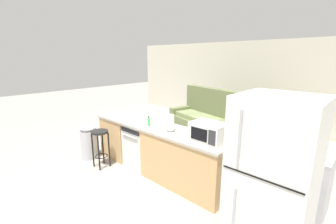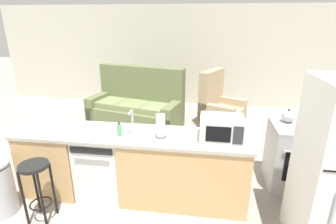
% 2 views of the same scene
% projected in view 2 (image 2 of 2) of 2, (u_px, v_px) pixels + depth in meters
% --- Properties ---
extents(ground_plane, '(24.00, 24.00, 0.00)m').
position_uv_depth(ground_plane, '(123.00, 193.00, 3.57)').
color(ground_plane, gray).
extents(wall_back, '(10.00, 0.06, 2.60)m').
position_uv_depth(wall_back, '(179.00, 56.00, 7.01)').
color(wall_back, beige).
rests_on(wall_back, ground_plane).
extents(kitchen_counter, '(2.94, 0.66, 0.90)m').
position_uv_depth(kitchen_counter, '(139.00, 168.00, 3.40)').
color(kitchen_counter, tan).
rests_on(kitchen_counter, ground_plane).
extents(dishwasher, '(0.58, 0.61, 0.84)m').
position_uv_depth(dishwasher, '(103.00, 165.00, 3.47)').
color(dishwasher, silver).
rests_on(dishwasher, ground_plane).
extents(stove_range, '(0.76, 0.68, 0.90)m').
position_uv_depth(stove_range, '(298.00, 157.00, 3.61)').
color(stove_range, '#B7B7BC').
rests_on(stove_range, ground_plane).
extents(microwave, '(0.50, 0.37, 0.28)m').
position_uv_depth(microwave, '(222.00, 128.00, 3.05)').
color(microwave, white).
rests_on(microwave, kitchen_counter).
extents(sink_faucet, '(0.07, 0.18, 0.30)m').
position_uv_depth(sink_faucet, '(132.00, 123.00, 3.23)').
color(sink_faucet, silver).
rests_on(sink_faucet, kitchen_counter).
extents(paper_towel_roll, '(0.14, 0.14, 0.28)m').
position_uv_depth(paper_towel_roll, '(161.00, 126.00, 3.12)').
color(paper_towel_roll, '#4C4C51').
rests_on(paper_towel_roll, kitchen_counter).
extents(soap_bottle, '(0.06, 0.06, 0.18)m').
position_uv_depth(soap_bottle, '(119.00, 130.00, 3.17)').
color(soap_bottle, '#4CB266').
rests_on(soap_bottle, kitchen_counter).
extents(kettle, '(0.21, 0.17, 0.19)m').
position_uv_depth(kettle, '(288.00, 116.00, 3.57)').
color(kettle, '#B2B2B7').
rests_on(kettle, stove_range).
extents(bar_stool, '(0.32, 0.32, 0.74)m').
position_uv_depth(bar_stool, '(36.00, 180.00, 2.93)').
color(bar_stool, black).
rests_on(bar_stool, ground_plane).
extents(couch, '(2.16, 1.35, 1.27)m').
position_uv_depth(couch, '(137.00, 107.00, 5.82)').
color(couch, '#667047').
rests_on(couch, ground_plane).
extents(armchair, '(1.09, 1.12, 1.20)m').
position_uv_depth(armchair, '(219.00, 109.00, 5.82)').
color(armchair, tan).
rests_on(armchair, ground_plane).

